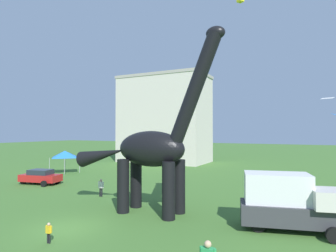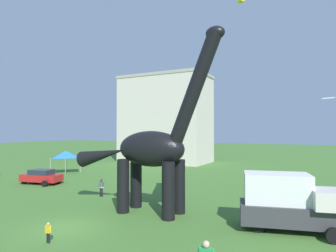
% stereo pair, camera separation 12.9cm
% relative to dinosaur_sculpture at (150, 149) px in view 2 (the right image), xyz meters
% --- Properties ---
extents(ground_plane, '(240.00, 240.00, 0.00)m').
position_rel_dinosaur_sculpture_xyz_m(ground_plane, '(-2.70, -4.97, -4.41)').
color(ground_plane, '#42702D').
extents(dinosaur_sculpture, '(11.67, 2.47, 12.20)m').
position_rel_dinosaur_sculpture_xyz_m(dinosaur_sculpture, '(0.00, 0.00, 0.00)').
color(dinosaur_sculpture, black).
rests_on(dinosaur_sculpture, ground_plane).
extents(parked_sedan_left, '(4.49, 2.65, 1.55)m').
position_rel_dinosaur_sculpture_xyz_m(parked_sedan_left, '(-15.80, 4.01, -3.61)').
color(parked_sedan_left, red).
rests_on(parked_sedan_left, ground_plane).
extents(parked_box_truck, '(5.94, 3.40, 3.20)m').
position_rel_dinosaur_sculpture_xyz_m(parked_box_truck, '(8.88, 0.43, -2.76)').
color(parked_box_truck, '#38383D').
rests_on(parked_box_truck, ground_plane).
extents(person_vendor_side, '(0.39, 0.17, 1.03)m').
position_rel_dinosaur_sculpture_xyz_m(person_vendor_side, '(-1.82, -7.00, -3.79)').
color(person_vendor_side, black).
rests_on(person_vendor_side, ground_plane).
extents(person_watching_child, '(0.56, 0.25, 1.49)m').
position_rel_dinosaur_sculpture_xyz_m(person_watching_child, '(11.19, 6.02, -3.51)').
color(person_watching_child, black).
rests_on(person_watching_child, ground_plane).
extents(person_near_flyer, '(0.62, 0.27, 1.66)m').
position_rel_dinosaur_sculpture_xyz_m(person_near_flyer, '(10.16, 4.46, -3.41)').
color(person_near_flyer, black).
rests_on(person_near_flyer, ground_plane).
extents(person_strolling_adult, '(0.56, 0.25, 1.51)m').
position_rel_dinosaur_sculpture_xyz_m(person_strolling_adult, '(-6.24, 2.30, -3.50)').
color(person_strolling_adult, black).
rests_on(person_strolling_adult, ground_plane).
extents(festival_canopy_tent, '(3.15, 3.15, 3.00)m').
position_rel_dinosaur_sculpture_xyz_m(festival_canopy_tent, '(-19.58, 10.97, -1.87)').
color(festival_canopy_tent, '#B2B2B7').
rests_on(festival_canopy_tent, ground_plane).
extents(kite_mid_left, '(0.86, 0.86, 0.87)m').
position_rel_dinosaur_sculpture_xyz_m(kite_mid_left, '(-6.15, 17.82, 1.65)').
color(kite_mid_left, pink).
extents(kite_near_low, '(1.12, 0.96, 0.17)m').
position_rel_dinosaur_sculpture_xyz_m(kite_near_low, '(11.23, 10.51, 4.01)').
color(kite_near_low, white).
extents(background_building_block, '(15.94, 8.89, 15.73)m').
position_rel_dinosaur_sculpture_xyz_m(background_building_block, '(-14.18, 29.62, 3.46)').
color(background_building_block, beige).
rests_on(background_building_block, ground_plane).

